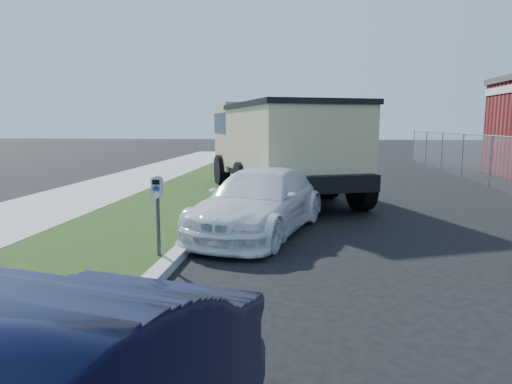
# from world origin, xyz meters

# --- Properties ---
(ground) EXTENTS (120.00, 120.00, 0.00)m
(ground) POSITION_xyz_m (0.00, 0.00, 0.00)
(ground) COLOR black
(ground) RESTS_ON ground
(streetside) EXTENTS (6.12, 50.00, 0.15)m
(streetside) POSITION_xyz_m (-5.57, 2.00, 0.07)
(streetside) COLOR gray
(streetside) RESTS_ON ground
(parking_meter) EXTENTS (0.18, 0.13, 1.29)m
(parking_meter) POSITION_xyz_m (-2.83, -0.19, 1.06)
(parking_meter) COLOR #3F4247
(parking_meter) RESTS_ON ground
(white_wagon) EXTENTS (2.90, 4.77, 1.29)m
(white_wagon) POSITION_xyz_m (-1.45, 2.14, 0.65)
(white_wagon) COLOR white
(white_wagon) RESTS_ON ground
(dump_truck) EXTENTS (5.26, 7.94, 2.93)m
(dump_truck) POSITION_xyz_m (-1.44, 7.09, 1.65)
(dump_truck) COLOR black
(dump_truck) RESTS_ON ground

